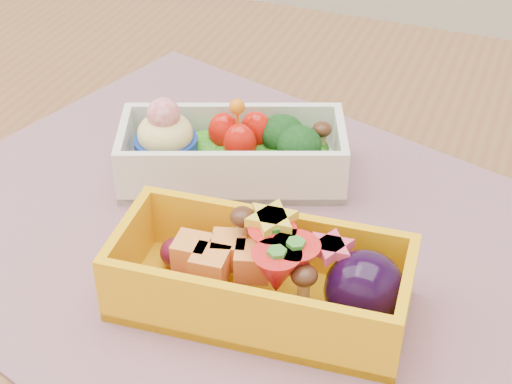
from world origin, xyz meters
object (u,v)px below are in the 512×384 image
(bento_white, at_px, (231,152))
(bento_yellow, at_px, (267,277))
(placemat, at_px, (244,238))
(table, at_px, (265,343))

(bento_white, relative_size, bento_yellow, 0.98)
(placemat, bearing_deg, bento_yellow, -56.37)
(placemat, xyz_separation_m, bento_white, (-0.04, 0.06, 0.02))
(bento_yellow, bearing_deg, table, 105.76)
(bento_white, height_order, bento_yellow, bento_white)
(table, xyz_separation_m, placemat, (-0.02, 0.00, 0.10))
(table, bearing_deg, bento_white, 129.68)
(placemat, distance_m, bento_white, 0.08)
(table, height_order, bento_white, bento_white)
(placemat, height_order, bento_white, bento_white)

